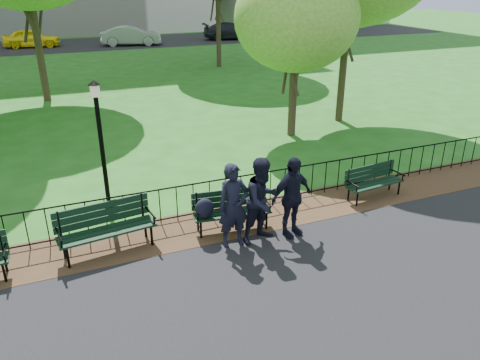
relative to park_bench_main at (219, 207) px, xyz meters
name	(u,v)px	position (x,y,z in m)	size (l,w,h in m)	color
ground	(269,251)	(0.68, -1.16, -0.62)	(120.00, 120.00, 0.00)	#215716
dirt_strip	(241,219)	(0.68, 0.34, -0.60)	(60.00, 1.60, 0.01)	#352815
far_street	(87,44)	(0.68, 33.84, -0.61)	(70.00, 9.00, 0.01)	black
iron_fence	(233,192)	(0.68, 0.84, -0.12)	(24.06, 0.06, 1.00)	black
park_bench_main	(219,207)	(0.00, 0.00, 0.00)	(1.78, 0.74, 0.98)	black
park_bench_left_a	(105,223)	(-2.41, 0.20, 0.02)	(2.03, 0.85, 1.12)	black
park_bench_right_a	(373,178)	(4.27, 0.18, -0.09)	(1.66, 0.65, 0.92)	black
lamppost	(101,142)	(-2.10, 2.13, 1.11)	(0.28, 0.28, 3.17)	black
tree_near_e	(296,18)	(4.85, 5.56, 3.39)	(4.15, 4.15, 5.78)	#2D2116
person_left	(233,206)	(0.09, -0.64, 0.31)	(0.67, 0.44, 1.83)	black
person_mid	(263,200)	(0.74, -0.67, 0.33)	(0.91, 0.48, 1.88)	black
person_right	(292,197)	(1.41, -0.72, 0.30)	(1.06, 0.44, 1.81)	black
taxi	(31,38)	(-3.51, 33.52, 0.12)	(1.72, 4.26, 1.45)	yellow
sedan_silver	(131,35)	(4.06, 31.61, 0.19)	(1.68, 4.81, 1.58)	#9FA2A7
sedan_dark	(231,31)	(13.14, 32.20, 0.12)	(2.04, 5.02, 1.46)	black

